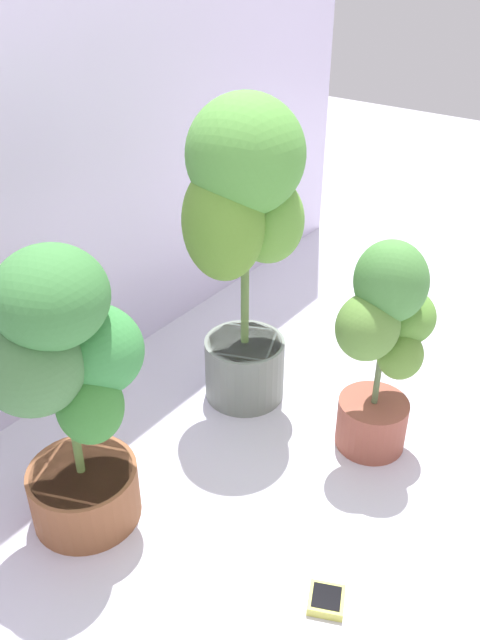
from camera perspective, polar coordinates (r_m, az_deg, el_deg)
The scene contains 6 objects.
ground_plane at distance 1.81m, azimuth 4.08°, elevation -15.66°, with size 8.00×8.00×0.00m, color silver.
mylar_back_wall at distance 1.85m, azimuth -19.03°, elevation 20.01°, with size 3.20×0.01×2.00m, color silver.
potted_plant_back_right at distance 1.84m, azimuth 0.30°, elevation 8.35°, with size 0.42×0.37×0.95m.
potted_plant_front_right at distance 1.79m, azimuth 12.38°, elevation -1.78°, with size 0.35×0.25×0.65m.
potted_plant_back_left at distance 1.54m, azimuth -14.75°, elevation -5.11°, with size 0.44×0.36×0.76m.
hygrometer_box at distance 1.62m, azimuth 7.48°, elevation -22.93°, with size 0.11×0.11×0.03m.
Camera 1 is at (-1.05, -0.62, 1.33)m, focal length 36.92 mm.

